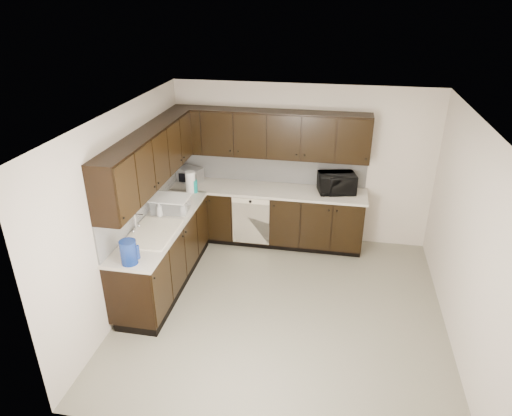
{
  "coord_description": "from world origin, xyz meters",
  "views": [
    {
      "loc": [
        0.52,
        -4.72,
        3.71
      ],
      "look_at": [
        -0.47,
        0.6,
        1.12
      ],
      "focal_mm": 32.0,
      "sensor_mm": 36.0,
      "label": 1
    }
  ],
  "objects_px": {
    "sink": "(153,238)",
    "toaster_oven": "(190,175)",
    "storage_bin": "(171,204)",
    "microwave": "(337,183)",
    "blue_pitcher": "(129,252)"
  },
  "relations": [
    {
      "from": "storage_bin",
      "to": "toaster_oven",
      "type": "bearing_deg",
      "value": 93.47
    },
    {
      "from": "toaster_oven",
      "to": "storage_bin",
      "type": "distance_m",
      "value": 1.07
    },
    {
      "from": "sink",
      "to": "microwave",
      "type": "distance_m",
      "value": 2.85
    },
    {
      "from": "sink",
      "to": "storage_bin",
      "type": "bearing_deg",
      "value": 90.32
    },
    {
      "from": "microwave",
      "to": "blue_pitcher",
      "type": "height_order",
      "value": "microwave"
    },
    {
      "from": "microwave",
      "to": "toaster_oven",
      "type": "bearing_deg",
      "value": 165.29
    },
    {
      "from": "toaster_oven",
      "to": "sink",
      "type": "bearing_deg",
      "value": -68.05
    },
    {
      "from": "microwave",
      "to": "storage_bin",
      "type": "distance_m",
      "value": 2.48
    },
    {
      "from": "toaster_oven",
      "to": "storage_bin",
      "type": "relative_size",
      "value": 0.73
    },
    {
      "from": "sink",
      "to": "toaster_oven",
      "type": "height_order",
      "value": "sink"
    },
    {
      "from": "sink",
      "to": "toaster_oven",
      "type": "bearing_deg",
      "value": 92.24
    },
    {
      "from": "storage_bin",
      "to": "blue_pitcher",
      "type": "relative_size",
      "value": 1.73
    },
    {
      "from": "sink",
      "to": "blue_pitcher",
      "type": "bearing_deg",
      "value": -88.74
    },
    {
      "from": "toaster_oven",
      "to": "blue_pitcher",
      "type": "relative_size",
      "value": 1.26
    },
    {
      "from": "sink",
      "to": "storage_bin",
      "type": "distance_m",
      "value": 0.71
    }
  ]
}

